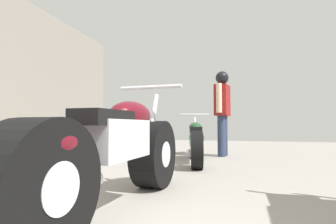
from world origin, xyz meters
name	(u,v)px	position (x,y,z in m)	size (l,w,h in m)	color
ground_plane	(169,175)	(0.00, 3.03, 0.00)	(14.55, 14.55, 0.00)	gray
motorcycle_maroon_cruiser	(114,154)	(-0.04, 1.62, 0.41)	(0.63, 2.14, 0.99)	black
motorcycle_black_naked	(196,142)	(0.16, 4.11, 0.34)	(0.58, 1.73, 0.81)	black
mechanic_in_blue	(222,105)	(0.53, 5.24, 1.00)	(0.31, 0.66, 1.67)	#2D3851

